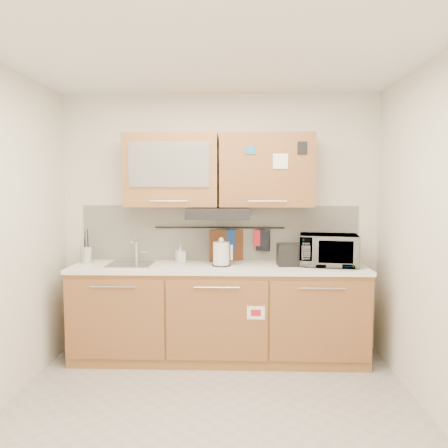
{
  "coord_description": "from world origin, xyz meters",
  "views": [
    {
      "loc": [
        0.19,
        -2.95,
        1.69
      ],
      "look_at": [
        0.06,
        1.05,
        1.33
      ],
      "focal_mm": 35.0,
      "sensor_mm": 36.0,
      "label": 1
    }
  ],
  "objects": [
    {
      "name": "dark_pouch",
      "position": [
        0.44,
        1.44,
        1.13
      ],
      "size": [
        0.14,
        0.08,
        0.21
      ],
      "primitive_type": "cube",
      "rotation": [
        0.0,
        0.0,
        -0.34
      ],
      "color": "black",
      "rests_on": "utensil_rail"
    },
    {
      "name": "pot_holder",
      "position": [
        0.41,
        1.44,
        1.16
      ],
      "size": [
        0.13,
        0.02,
        0.16
      ],
      "primitive_type": "cube",
      "rotation": [
        0.0,
        0.0,
        -0.01
      ],
      "color": "red",
      "rests_on": "utensil_rail"
    },
    {
      "name": "utensil_crock",
      "position": [
        -1.3,
        1.27,
        1.01
      ],
      "size": [
        0.17,
        0.17,
        0.34
      ],
      "rotation": [
        0.0,
        0.0,
        0.31
      ],
      "color": "silver",
      "rests_on": "countertop"
    },
    {
      "name": "utensil_rail",
      "position": [
        0.0,
        1.45,
        1.26
      ],
      "size": [
        1.3,
        0.02,
        0.02
      ],
      "primitive_type": "cylinder",
      "rotation": [
        0.0,
        1.57,
        0.0
      ],
      "color": "black",
      "rests_on": "backsplash"
    },
    {
      "name": "sink",
      "position": [
        -0.85,
        1.21,
        0.92
      ],
      "size": [
        0.42,
        0.4,
        0.26
      ],
      "color": "silver",
      "rests_on": "countertop"
    },
    {
      "name": "kettle",
      "position": [
        0.03,
        1.17,
        1.03
      ],
      "size": [
        0.21,
        0.2,
        0.28
      ],
      "rotation": [
        0.0,
        0.0,
        0.31
      ],
      "color": "silver",
      "rests_on": "countertop"
    },
    {
      "name": "range_hood",
      "position": [
        0.0,
        1.25,
        1.42
      ],
      "size": [
        0.6,
        0.46,
        0.1
      ],
      "primitive_type": "cube",
      "color": "black",
      "rests_on": "upper_cabinets"
    },
    {
      "name": "oven_mitt",
      "position": [
        0.09,
        1.44,
        1.13
      ],
      "size": [
        0.13,
        0.04,
        0.21
      ],
      "primitive_type": "cube",
      "rotation": [
        0.0,
        0.0,
        0.05
      ],
      "color": "navy",
      "rests_on": "utensil_rail"
    },
    {
      "name": "ceiling",
      "position": [
        0.0,
        0.0,
        2.6
      ],
      "size": [
        3.2,
        3.2,
        0.0
      ],
      "primitive_type": "plane",
      "rotation": [
        3.14,
        0.0,
        0.0
      ],
      "color": "white",
      "rests_on": "wall_back"
    },
    {
      "name": "backsplash",
      "position": [
        0.0,
        1.49,
        1.2
      ],
      "size": [
        2.8,
        0.02,
        0.56
      ],
      "primitive_type": "cube",
      "color": "silver",
      "rests_on": "countertop"
    },
    {
      "name": "countertop",
      "position": [
        0.0,
        1.19,
        0.9
      ],
      "size": [
        2.82,
        0.62,
        0.04
      ],
      "primitive_type": "cube",
      "color": "white",
      "rests_on": "base_cabinet"
    },
    {
      "name": "floor",
      "position": [
        0.0,
        0.0,
        0.0
      ],
      "size": [
        3.2,
        3.2,
        0.0
      ],
      "primitive_type": "plane",
      "color": "#9E9993",
      "rests_on": "ground"
    },
    {
      "name": "toaster",
      "position": [
        0.71,
        1.2,
        1.03
      ],
      "size": [
        0.29,
        0.19,
        0.21
      ],
      "rotation": [
        0.0,
        0.0,
        0.08
      ],
      "color": "black",
      "rests_on": "countertop"
    },
    {
      "name": "upper_cabinets",
      "position": [
        -0.0,
        1.32,
        1.83
      ],
      "size": [
        1.82,
        0.37,
        0.7
      ],
      "color": "#A46B3A",
      "rests_on": "wall_back"
    },
    {
      "name": "base_cabinet",
      "position": [
        0.0,
        1.19,
        0.41
      ],
      "size": [
        2.8,
        0.64,
        0.88
      ],
      "color": "#A46B3A",
      "rests_on": "floor"
    },
    {
      "name": "microwave",
      "position": [
        1.05,
        1.22,
        1.07
      ],
      "size": [
        0.59,
        0.44,
        0.3
      ],
      "primitive_type": "imported",
      "rotation": [
        0.0,
        0.0,
        -0.15
      ],
      "color": "#999999",
      "rests_on": "countertop"
    },
    {
      "name": "cutting_board",
      "position": [
        0.08,
        1.44,
        1.01
      ],
      "size": [
        0.36,
        0.15,
        0.46
      ],
      "primitive_type": "cube",
      "rotation": [
        0.0,
        0.0,
        0.34
      ],
      "color": "brown",
      "rests_on": "utensil_rail"
    },
    {
      "name": "wall_back",
      "position": [
        0.0,
        1.5,
        1.3
      ],
      "size": [
        3.2,
        0.0,
        3.2
      ],
      "primitive_type": "plane",
      "rotation": [
        1.57,
        0.0,
        0.0
      ],
      "color": "silver",
      "rests_on": "ground"
    },
    {
      "name": "soap_bottle",
      "position": [
        -0.38,
        1.33,
        1.01
      ],
      "size": [
        0.11,
        0.11,
        0.18
      ],
      "primitive_type": "imported",
      "rotation": [
        0.0,
        0.0,
        0.52
      ],
      "color": "#999999",
      "rests_on": "countertop"
    }
  ]
}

